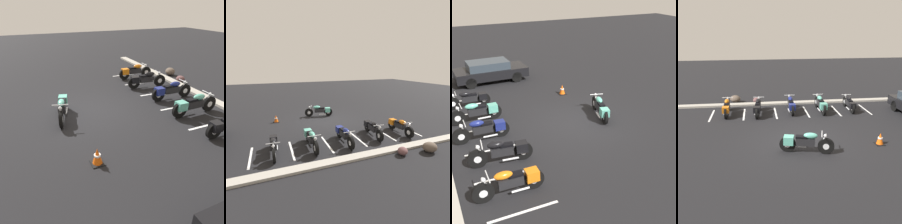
{
  "view_description": "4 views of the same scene",
  "coord_description": "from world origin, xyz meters",
  "views": [
    {
      "loc": [
        8.49,
        -2.43,
        4.32
      ],
      "look_at": [
        1.22,
        0.6,
        0.41
      ],
      "focal_mm": 35.0,
      "sensor_mm": 36.0,
      "label": 1
    },
    {
      "loc": [
        3.76,
        12.26,
        4.15
      ],
      "look_at": [
        -0.56,
        1.32,
        0.92
      ],
      "focal_mm": 28.0,
      "sensor_mm": 36.0,
      "label": 2
    },
    {
      "loc": [
        -11.15,
        5.98,
        6.23
      ],
      "look_at": [
        -0.29,
        0.86,
        0.79
      ],
      "focal_mm": 50.0,
      "sensor_mm": 36.0,
      "label": 3
    },
    {
      "loc": [
        -1.77,
        -10.76,
        5.0
      ],
      "look_at": [
        -0.26,
        0.92,
        1.08
      ],
      "focal_mm": 42.0,
      "sensor_mm": 36.0,
      "label": 4
    }
  ],
  "objects": [
    {
      "name": "landscape_rock_0",
      "position": [
        -3.25,
        6.7,
        0.25
      ],
      "size": [
        0.81,
        0.74,
        0.49
      ],
      "primitive_type": "ellipsoid",
      "rotation": [
        0.0,
        0.0,
        2.91
      ],
      "color": "brown",
      "rests_on": "ground"
    },
    {
      "name": "stall_line_0",
      "position": [
        -4.45,
        4.07,
        0.0
      ],
      "size": [
        0.1,
        2.1,
        0.0
      ],
      "primitive_type": "cube",
      "color": "white",
      "rests_on": "ground"
    },
    {
      "name": "landscape_rock_1",
      "position": [
        -1.83,
        6.44,
        0.19
      ],
      "size": [
        0.68,
        0.68,
        0.37
      ],
      "primitive_type": "ellipsoid",
      "rotation": [
        0.0,
        0.0,
        0.8
      ],
      "color": "brown",
      "rests_on": "ground"
    },
    {
      "name": "stall_line_4",
      "position": [
        3.01,
        4.07,
        0.0
      ],
      "size": [
        0.1,
        2.1,
        0.0
      ],
      "primitive_type": "cube",
      "color": "white",
      "rests_on": "ground"
    },
    {
      "name": "stall_line_2",
      "position": [
        -0.72,
        4.07,
        0.0
      ],
      "size": [
        0.1,
        2.1,
        0.0
      ],
      "primitive_type": "cube",
      "color": "white",
      "rests_on": "ground"
    },
    {
      "name": "stall_line_1",
      "position": [
        -2.58,
        4.07,
        0.0
      ],
      "size": [
        0.1,
        2.1,
        0.0
      ],
      "primitive_type": "cube",
      "color": "white",
      "rests_on": "ground"
    },
    {
      "name": "parked_bike_0",
      "position": [
        -3.55,
        4.1,
        0.47
      ],
      "size": [
        0.63,
        2.23,
        0.88
      ],
      "rotation": [
        0.0,
        0.0,
        1.56
      ],
      "color": "black",
      "rests_on": "ground"
    },
    {
      "name": "ground",
      "position": [
        0.0,
        0.0,
        0.0
      ],
      "size": [
        60.0,
        60.0,
        0.0
      ],
      "primitive_type": "plane",
      "color": "black"
    },
    {
      "name": "parked_bike_3",
      "position": [
        2.01,
        4.01,
        0.48
      ],
      "size": [
        0.65,
        2.32,
        0.91
      ],
      "rotation": [
        0.0,
        0.0,
        1.59
      ],
      "color": "black",
      "rests_on": "ground"
    },
    {
      "name": "parked_bike_1",
      "position": [
        -1.76,
        3.88,
        0.48
      ],
      "size": [
        0.67,
        2.28,
        0.9
      ],
      "rotation": [
        0.0,
        0.0,
        1.47
      ],
      "color": "black",
      "rests_on": "ground"
    },
    {
      "name": "stall_line_3",
      "position": [
        1.15,
        4.07,
        0.0
      ],
      "size": [
        0.1,
        2.1,
        0.0
      ],
      "primitive_type": "cube",
      "color": "white",
      "rests_on": "ground"
    },
    {
      "name": "concrete_curb",
      "position": [
        0.0,
        5.93,
        0.06
      ],
      "size": [
        18.0,
        0.5,
        0.12
      ],
      "primitive_type": "cube",
      "color": "#A8A399",
      "rests_on": "ground"
    },
    {
      "name": "parked_bike_2",
      "position": [
        0.21,
        4.15,
        0.47
      ],
      "size": [
        0.63,
        2.26,
        0.89
      ],
      "rotation": [
        0.0,
        0.0,
        1.56
      ],
      "color": "black",
      "rests_on": "ground"
    },
    {
      "name": "motorcycle_teal_featured",
      "position": [
        0.04,
        -1.17,
        0.47
      ],
      "size": [
        2.21,
        0.88,
        0.89
      ],
      "rotation": [
        0.0,
        0.0,
        -0.25
      ],
      "color": "black",
      "rests_on": "ground"
    },
    {
      "name": "traffic_cone",
      "position": [
        3.51,
        -0.83,
        0.25
      ],
      "size": [
        0.4,
        0.4,
        0.54
      ],
      "color": "black",
      "rests_on": "ground"
    }
  ]
}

